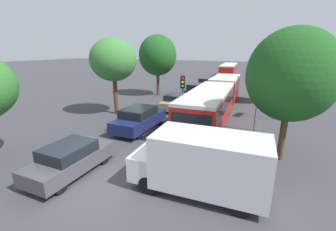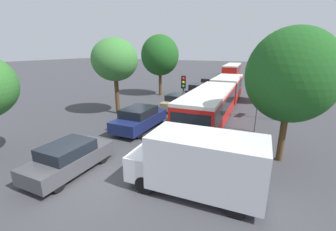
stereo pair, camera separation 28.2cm
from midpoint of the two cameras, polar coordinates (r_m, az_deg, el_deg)
The scene contains 16 objects.
ground_plane at distance 9.98m, azimuth -16.46°, elevation -15.80°, with size 200.00×200.00×0.00m, color #3D3D42.
articulated_bus at distance 19.54m, azimuth 13.05°, elevation 4.85°, with size 3.42×16.69×2.46m.
city_bus_rear at distance 46.04m, azimuth 16.18°, elevation 11.12°, with size 3.44×11.50×2.44m.
queued_car_graphite at distance 10.75m, azimuth -23.10°, elevation -9.84°, with size 1.70×3.95×1.37m.
queued_car_navy at distance 15.09m, azimuth -6.72°, elevation -0.74°, with size 1.91×4.43×1.54m.
queued_car_tan at distance 20.16m, azimuth 2.89°, elevation 3.53°, with size 1.73×4.01×1.39m.
queued_car_black at distance 25.79m, azimuth 8.13°, elevation 6.36°, with size 1.86×4.31×1.49m.
queued_car_red at distance 31.09m, azimuth 10.73°, elevation 7.98°, with size 1.88×4.37×1.51m.
white_van at distance 8.48m, azimuth 9.04°, elevation -11.71°, with size 5.10×2.21×2.31m.
traffic_light at distance 16.40m, azimuth 4.43°, elevation 6.89°, with size 0.36×0.39×3.40m.
no_entry_sign at distance 15.40m, azimuth 22.28°, elevation 2.71°, with size 0.70×0.08×2.82m.
direction_sign_post at distance 18.60m, azimuth 26.76°, elevation 6.50°, with size 0.35×1.38×3.60m.
tree_left_mid at distance 18.79m, azimuth -12.75°, elevation 13.37°, with size 3.66×3.66×6.12m.
tree_left_far at distance 26.14m, azimuth -1.62°, elevation 14.76°, with size 4.24×4.24×6.81m.
tree_right_near at distance 11.53m, azimuth 29.19°, elevation 8.35°, with size 3.94×3.94×6.20m.
tree_right_mid at distance 24.19m, azimuth 28.21°, elevation 13.43°, with size 3.40×3.40×6.45m.
Camera 2 is at (6.06, -6.04, 5.22)m, focal length 24.00 mm.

